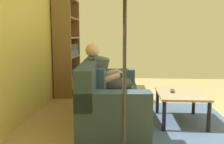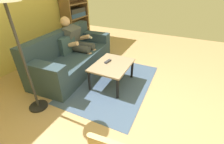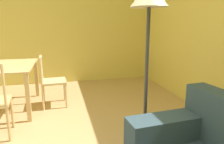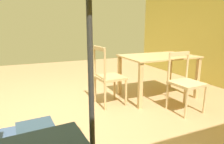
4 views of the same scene
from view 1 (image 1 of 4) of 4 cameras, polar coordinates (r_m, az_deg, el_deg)
The scene contains 7 objects.
couch at distance 3.70m, azimuth -1.03°, elevation -5.79°, with size 2.15×1.01×0.85m.
person_lounging at distance 3.90m, azimuth -1.07°, elevation -1.33°, with size 0.62×0.92×1.10m.
coffee_table at distance 3.63m, azimuth 15.51°, elevation -5.48°, with size 0.82×0.64×0.42m.
tv_remote at distance 3.64m, azimuth 13.66°, elevation -4.25°, with size 0.05×0.17×0.02m, color #2D2D38.
bookshelf at distance 5.26m, azimuth -10.33°, elevation 3.42°, with size 0.87×0.36×1.96m.
area_rug at distance 3.73m, azimuth 15.30°, elevation -10.89°, with size 2.00×1.40×0.01m, color #3D5170.
floor_lamp at distance 2.36m, azimuth 2.98°, elevation 15.92°, with size 0.36×0.36×1.80m.
Camera 1 is at (-2.52, 1.51, 1.21)m, focal length 39.85 mm.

